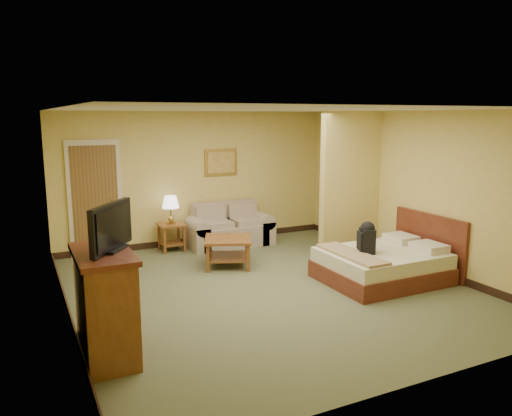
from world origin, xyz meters
TOP-DOWN VIEW (x-y plane):
  - floor at (0.00, 0.00)m, footprint 6.00×6.00m
  - ceiling at (0.00, 0.00)m, footprint 6.00×6.00m
  - back_wall at (0.00, 3.00)m, footprint 5.50×0.02m
  - left_wall at (-2.75, 0.00)m, footprint 0.02×6.00m
  - right_wall at (2.75, 0.00)m, footprint 0.02×6.00m
  - partition at (2.15, 0.93)m, footprint 1.20×0.15m
  - door at (-1.95, 2.96)m, footprint 0.94×0.16m
  - baseboard at (0.00, 2.99)m, footprint 5.50×0.02m
  - loveseat at (0.50, 2.57)m, footprint 1.65×0.77m
  - side_table at (-0.65, 2.65)m, footprint 0.47×0.47m
  - table_lamp at (-0.65, 2.65)m, footprint 0.32×0.32m
  - coffee_table at (-0.08, 1.28)m, footprint 1.00×1.00m
  - wall_picture at (0.50, 2.97)m, footprint 0.68×0.04m
  - dresser at (-2.48, -1.14)m, footprint 0.57×1.08m
  - tv at (-2.38, -1.14)m, footprint 0.53×0.68m
  - bed at (1.83, -0.46)m, footprint 1.87×1.50m
  - backpack at (1.47, -0.44)m, footprint 0.27×0.33m

SIDE VIEW (x-z plane):
  - floor at x=0.00m, z-range 0.00..0.00m
  - baseboard at x=0.00m, z-range 0.00..0.12m
  - bed at x=1.83m, z-range -0.22..0.75m
  - loveseat at x=0.50m, z-range -0.15..0.69m
  - side_table at x=-0.65m, z-range 0.08..0.60m
  - coffee_table at x=-0.08m, z-range 0.11..0.60m
  - dresser at x=-2.48m, z-range 0.01..1.16m
  - backpack at x=1.47m, z-range 0.49..0.97m
  - table_lamp at x=-0.65m, z-range 0.66..1.18m
  - door at x=-1.95m, z-range -0.02..2.08m
  - back_wall at x=0.00m, z-range 0.00..2.60m
  - left_wall at x=-2.75m, z-range 0.00..2.60m
  - right_wall at x=2.75m, z-range 0.00..2.60m
  - partition at x=2.15m, z-range 0.00..2.60m
  - tv at x=-2.38m, z-range 1.14..1.63m
  - wall_picture at x=0.50m, z-range 1.33..1.87m
  - ceiling at x=0.00m, z-range 2.60..2.60m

